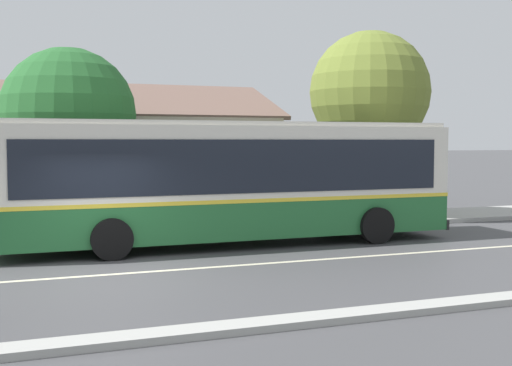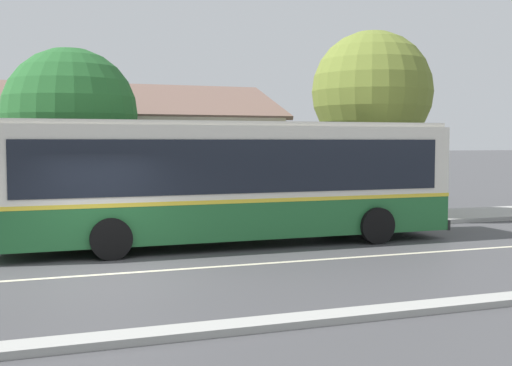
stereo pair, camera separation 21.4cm
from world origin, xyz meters
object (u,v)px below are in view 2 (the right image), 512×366
street_tree_secondary (71,121)px  bench_down_street (91,217)px  transit_bus (231,179)px  bus_stop_sign (387,176)px  street_tree_primary (374,96)px

street_tree_secondary → bench_down_street: bearing=-76.0°
street_tree_secondary → transit_bus: bearing=-48.8°
bus_stop_sign → bench_down_street: bearing=176.0°
transit_bus → street_tree_secondary: 6.09m
transit_bus → street_tree_secondary: size_ratio=2.16×
street_tree_secondary → bus_stop_sign: 10.36m
street_tree_secondary → bus_stop_sign: bearing=-13.1°
bench_down_street → street_tree_primary: street_tree_primary is taller
street_tree_primary → street_tree_secondary: (-10.44, 0.57, -0.99)m
transit_bus → bus_stop_sign: size_ratio=5.12×
transit_bus → bus_stop_sign: bearing=19.0°
street_tree_primary → street_tree_secondary: size_ratio=1.19×
transit_bus → street_tree_primary: street_tree_primary is taller
street_tree_secondary → street_tree_primary: bearing=-3.1°
bus_stop_sign → transit_bus: bearing=-161.0°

